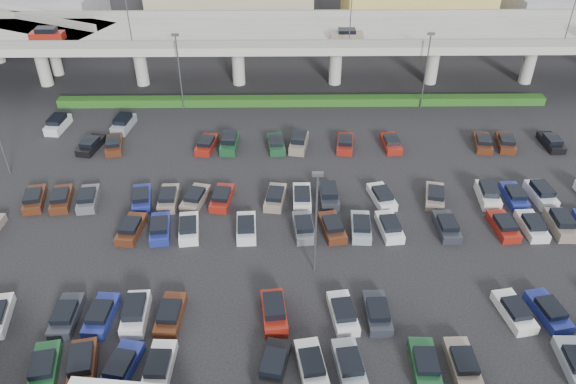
{
  "coord_description": "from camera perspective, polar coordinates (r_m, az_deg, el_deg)",
  "views": [
    {
      "loc": [
        -2.76,
        -44.63,
        34.02
      ],
      "look_at": [
        -2.21,
        1.26,
        2.0
      ],
      "focal_mm": 35.0,
      "sensor_mm": 36.0,
      "label": 1
    }
  ],
  "objects": [
    {
      "name": "hedge",
      "position": [
        77.31,
        1.44,
        9.24
      ],
      "size": [
        66.0,
        1.6,
        1.1
      ],
      "primitive_type": "cube",
      "color": "#184012",
      "rests_on": "ground"
    },
    {
      "name": "light_poles",
      "position": [
        54.3,
        -2.04,
        4.1
      ],
      "size": [
        66.9,
        48.38,
        10.3
      ],
      "color": "#4A4A4E",
      "rests_on": "ground"
    },
    {
      "name": "ground",
      "position": [
        56.19,
        2.27,
        -2.39
      ],
      "size": [
        280.0,
        280.0,
        0.0
      ],
      "primitive_type": "plane",
      "color": "black"
    },
    {
      "name": "parked_cars",
      "position": [
        52.69,
        1.24,
        -4.48
      ],
      "size": [
        62.89,
        41.66,
        1.67
      ],
      "color": "silver",
      "rests_on": "ground"
    },
    {
      "name": "overpass",
      "position": [
        81.27,
        1.19,
        15.46
      ],
      "size": [
        150.0,
        13.0,
        15.8
      ],
      "color": "gray",
      "rests_on": "ground"
    }
  ]
}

